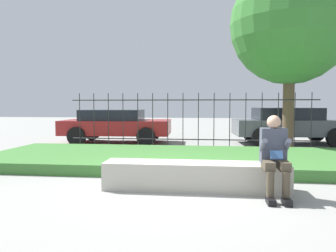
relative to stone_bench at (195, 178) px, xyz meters
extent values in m
plane|color=gray|center=(-0.31, 0.00, -0.20)|extent=(60.00, 60.00, 0.00)
cube|color=#B7B2A3|center=(0.00, 0.00, 0.03)|extent=(3.04, 0.57, 0.46)
cube|color=gray|center=(0.00, 0.00, -0.16)|extent=(2.92, 0.53, 0.08)
cube|color=black|center=(1.11, -0.69, -0.16)|extent=(0.11, 0.26, 0.09)
cylinder|color=#4C4233|center=(1.11, -0.63, 0.07)|extent=(0.11, 0.11, 0.37)
cube|color=#4C4233|center=(1.11, -0.42, 0.32)|extent=(0.15, 0.42, 0.13)
cube|color=black|center=(1.33, -0.69, -0.16)|extent=(0.11, 0.26, 0.09)
cylinder|color=#4C4233|center=(1.33, -0.63, 0.07)|extent=(0.11, 0.11, 0.37)
cube|color=#4C4233|center=(1.33, -0.42, 0.32)|extent=(0.15, 0.42, 0.13)
cube|color=#424756|center=(1.22, -0.21, 0.59)|extent=(0.38, 0.24, 0.54)
sphere|color=tan|center=(1.22, -0.23, 0.95)|extent=(0.21, 0.21, 0.21)
cylinder|color=#424756|center=(1.05, -0.37, 0.61)|extent=(0.08, 0.29, 0.24)
cylinder|color=#424756|center=(1.39, -0.37, 0.61)|extent=(0.08, 0.29, 0.24)
cube|color=#335689|center=(1.22, -0.47, 0.48)|extent=(0.18, 0.09, 0.13)
cube|color=#3D7533|center=(-0.31, 2.39, -0.09)|extent=(9.55, 3.37, 0.23)
cylinder|color=#232326|center=(-0.31, 4.60, 0.15)|extent=(7.55, 0.03, 0.03)
cylinder|color=#232326|center=(-0.31, 4.60, 1.36)|extent=(7.55, 0.03, 0.03)
cylinder|color=#232326|center=(-3.85, 4.60, 0.69)|extent=(0.02, 0.02, 1.78)
cylinder|color=#232326|center=(-3.38, 4.60, 0.69)|extent=(0.02, 0.02, 1.78)
cylinder|color=#232326|center=(-2.91, 4.60, 0.69)|extent=(0.02, 0.02, 1.78)
cylinder|color=#232326|center=(-2.43, 4.60, 0.69)|extent=(0.02, 0.02, 1.78)
cylinder|color=#232326|center=(-1.96, 4.60, 0.69)|extent=(0.02, 0.02, 1.78)
cylinder|color=#232326|center=(-1.49, 4.60, 0.69)|extent=(0.02, 0.02, 1.78)
cylinder|color=#232326|center=(-1.02, 4.60, 0.69)|extent=(0.02, 0.02, 1.78)
cylinder|color=#232326|center=(-0.55, 4.60, 0.69)|extent=(0.02, 0.02, 1.78)
cylinder|color=#232326|center=(-0.07, 4.60, 0.69)|extent=(0.02, 0.02, 1.78)
cylinder|color=#232326|center=(0.40, 4.60, 0.69)|extent=(0.02, 0.02, 1.78)
cylinder|color=#232326|center=(0.87, 4.60, 0.69)|extent=(0.02, 0.02, 1.78)
cylinder|color=#232326|center=(1.34, 4.60, 0.69)|extent=(0.02, 0.02, 1.78)
cylinder|color=#232326|center=(1.81, 4.60, 0.69)|extent=(0.02, 0.02, 1.78)
cylinder|color=#232326|center=(2.28, 4.60, 0.69)|extent=(0.02, 0.02, 1.78)
cylinder|color=#232326|center=(2.76, 4.60, 0.69)|extent=(0.02, 0.02, 1.78)
cylinder|color=#232326|center=(3.23, 4.60, 0.69)|extent=(0.02, 0.02, 1.78)
cube|color=#4C5156|center=(3.19, 6.81, 0.40)|extent=(4.12, 2.03, 0.57)
cube|color=black|center=(3.03, 6.80, 0.90)|extent=(2.31, 1.69, 0.42)
cylinder|color=black|center=(4.49, 6.06, 0.12)|extent=(0.66, 0.25, 0.65)
cylinder|color=black|center=(4.36, 7.75, 0.12)|extent=(0.66, 0.25, 0.65)
cylinder|color=black|center=(2.02, 5.87, 0.12)|extent=(0.66, 0.25, 0.65)
cylinder|color=black|center=(1.89, 7.57, 0.12)|extent=(0.66, 0.25, 0.65)
cube|color=maroon|center=(-3.16, 6.45, 0.38)|extent=(4.03, 2.03, 0.53)
cube|color=black|center=(-3.31, 6.44, 0.84)|extent=(2.24, 1.72, 0.38)
cylinder|color=black|center=(-1.89, 5.60, 0.12)|extent=(0.66, 0.23, 0.65)
cylinder|color=black|center=(-1.98, 7.41, 0.12)|extent=(0.66, 0.23, 0.65)
cylinder|color=black|center=(-4.34, 5.49, 0.12)|extent=(0.66, 0.23, 0.65)
cylinder|color=black|center=(-4.42, 7.29, 0.12)|extent=(0.66, 0.23, 0.65)
cylinder|color=brown|center=(2.75, 5.39, 1.25)|extent=(0.35, 0.35, 2.90)
sphere|color=#387A33|center=(2.75, 5.39, 3.73)|extent=(3.74, 3.74, 3.74)
camera|label=1|loc=(0.21, -5.42, 1.22)|focal=35.00mm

